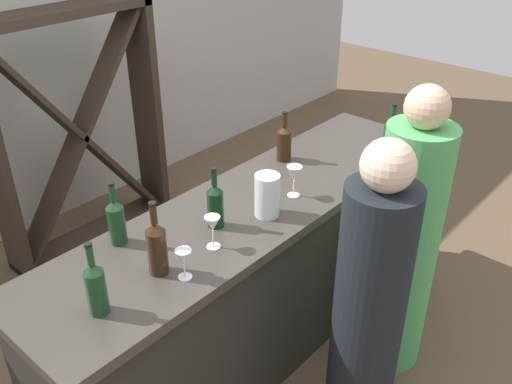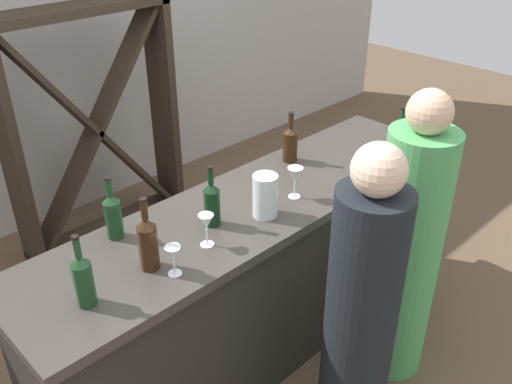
{
  "view_description": "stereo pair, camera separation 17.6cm",
  "coord_description": "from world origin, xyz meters",
  "px_view_note": "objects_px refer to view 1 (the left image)",
  "views": [
    {
      "loc": [
        -1.77,
        -1.56,
        2.4
      ],
      "look_at": [
        0.0,
        0.0,
        1.04
      ],
      "focal_mm": 38.97,
      "sensor_mm": 36.0,
      "label": 1
    },
    {
      "loc": [
        -1.65,
        -1.69,
        2.4
      ],
      "look_at": [
        0.0,
        0.0,
        1.04
      ],
      "focal_mm": 38.97,
      "sensor_mm": 36.0,
      "label": 2
    }
  ],
  "objects_px": {
    "wine_rack": "(79,135)",
    "wine_bottle_second_left_amber_brown": "(157,246)",
    "wine_glass_near_right": "(294,174)",
    "person_center_guest": "(405,246)",
    "wine_bottle_leftmost_olive_green": "(96,287)",
    "wine_bottle_center_olive_green": "(116,221)",
    "person_left_guest": "(368,314)",
    "wine_bottle_second_right_dark_green": "(215,205)",
    "wine_glass_near_left": "(184,258)",
    "wine_bottle_rightmost_amber_brown": "(284,142)",
    "wine_glass_near_center": "(213,225)",
    "water_pitcher": "(267,195)",
    "wine_bottle_far_right_olive_green": "(390,136)"
  },
  "relations": [
    {
      "from": "wine_bottle_second_left_amber_brown",
      "to": "person_left_guest",
      "type": "distance_m",
      "value": 0.96
    },
    {
      "from": "wine_bottle_second_right_dark_green",
      "to": "water_pitcher",
      "type": "xyz_separation_m",
      "value": [
        0.23,
        -0.11,
        -0.01
      ]
    },
    {
      "from": "wine_bottle_second_left_amber_brown",
      "to": "wine_glass_near_right",
      "type": "height_order",
      "value": "wine_bottle_second_left_amber_brown"
    },
    {
      "from": "wine_bottle_second_left_amber_brown",
      "to": "wine_glass_near_center",
      "type": "xyz_separation_m",
      "value": [
        0.27,
        -0.04,
        -0.01
      ]
    },
    {
      "from": "wine_bottle_second_right_dark_green",
      "to": "wine_glass_near_right",
      "type": "height_order",
      "value": "wine_bottle_second_right_dark_green"
    },
    {
      "from": "wine_bottle_second_right_dark_green",
      "to": "wine_glass_near_left",
      "type": "relative_size",
      "value": 2.25
    },
    {
      "from": "person_center_guest",
      "to": "wine_glass_near_center",
      "type": "bearing_deg",
      "value": 48.69
    },
    {
      "from": "wine_glass_near_left",
      "to": "wine_glass_near_right",
      "type": "distance_m",
      "value": 0.81
    },
    {
      "from": "wine_glass_near_center",
      "to": "water_pitcher",
      "type": "relative_size",
      "value": 0.73
    },
    {
      "from": "wine_bottle_leftmost_olive_green",
      "to": "wine_bottle_second_left_amber_brown",
      "type": "relative_size",
      "value": 0.93
    },
    {
      "from": "wine_bottle_far_right_olive_green",
      "to": "person_center_guest",
      "type": "distance_m",
      "value": 0.66
    },
    {
      "from": "wine_bottle_center_olive_green",
      "to": "wine_bottle_second_right_dark_green",
      "type": "height_order",
      "value": "same"
    },
    {
      "from": "wine_bottle_leftmost_olive_green",
      "to": "wine_bottle_rightmost_amber_brown",
      "type": "xyz_separation_m",
      "value": [
        1.43,
        0.28,
        -0.01
      ]
    },
    {
      "from": "wine_bottle_second_right_dark_green",
      "to": "wine_glass_near_left",
      "type": "height_order",
      "value": "wine_bottle_second_right_dark_green"
    },
    {
      "from": "wine_rack",
      "to": "wine_bottle_second_left_amber_brown",
      "type": "relative_size",
      "value": 5.15
    },
    {
      "from": "wine_bottle_center_olive_green",
      "to": "wine_glass_near_left",
      "type": "bearing_deg",
      "value": -86.42
    },
    {
      "from": "wine_glass_near_right",
      "to": "person_center_guest",
      "type": "relative_size",
      "value": 0.1
    },
    {
      "from": "person_center_guest",
      "to": "wine_rack",
      "type": "bearing_deg",
      "value": -2.18
    },
    {
      "from": "wine_bottle_rightmost_amber_brown",
      "to": "wine_glass_near_left",
      "type": "distance_m",
      "value": 1.15
    },
    {
      "from": "wine_bottle_leftmost_olive_green",
      "to": "wine_bottle_second_right_dark_green",
      "type": "bearing_deg",
      "value": 7.0
    },
    {
      "from": "wine_glass_near_center",
      "to": "wine_bottle_leftmost_olive_green",
      "type": "bearing_deg",
      "value": 177.52
    },
    {
      "from": "wine_glass_near_right",
      "to": "person_center_guest",
      "type": "height_order",
      "value": "person_center_guest"
    },
    {
      "from": "wine_bottle_center_olive_green",
      "to": "wine_glass_near_left",
      "type": "relative_size",
      "value": 2.25
    },
    {
      "from": "wine_bottle_second_left_amber_brown",
      "to": "wine_glass_near_left",
      "type": "distance_m",
      "value": 0.12
    },
    {
      "from": "wine_glass_near_right",
      "to": "person_left_guest",
      "type": "distance_m",
      "value": 0.76
    },
    {
      "from": "wine_glass_near_left",
      "to": "person_center_guest",
      "type": "distance_m",
      "value": 1.24
    },
    {
      "from": "wine_rack",
      "to": "wine_bottle_second_left_amber_brown",
      "type": "bearing_deg",
      "value": -112.71
    },
    {
      "from": "water_pitcher",
      "to": "wine_glass_near_right",
      "type": "bearing_deg",
      "value": 3.93
    },
    {
      "from": "wine_bottle_second_right_dark_green",
      "to": "wine_bottle_center_olive_green",
      "type": "bearing_deg",
      "value": 149.0
    },
    {
      "from": "wine_bottle_center_olive_green",
      "to": "wine_bottle_leftmost_olive_green",
      "type": "bearing_deg",
      "value": -135.69
    },
    {
      "from": "wine_bottle_far_right_olive_green",
      "to": "wine_glass_near_left",
      "type": "bearing_deg",
      "value": 178.24
    },
    {
      "from": "wine_bottle_rightmost_amber_brown",
      "to": "wine_bottle_far_right_olive_green",
      "type": "xyz_separation_m",
      "value": [
        0.44,
        -0.41,
        0.01
      ]
    },
    {
      "from": "wine_bottle_center_olive_green",
      "to": "person_left_guest",
      "type": "distance_m",
      "value": 1.17
    },
    {
      "from": "wine_glass_near_right",
      "to": "wine_glass_near_center",
      "type": "bearing_deg",
      "value": -178.81
    },
    {
      "from": "wine_bottle_leftmost_olive_green",
      "to": "wine_bottle_rightmost_amber_brown",
      "type": "relative_size",
      "value": 1.06
    },
    {
      "from": "wine_bottle_far_right_olive_green",
      "to": "person_center_guest",
      "type": "xyz_separation_m",
      "value": [
        -0.41,
        -0.37,
        -0.37
      ]
    },
    {
      "from": "wine_rack",
      "to": "person_left_guest",
      "type": "height_order",
      "value": "wine_rack"
    },
    {
      "from": "wine_bottle_second_right_dark_green",
      "to": "wine_bottle_far_right_olive_green",
      "type": "relative_size",
      "value": 0.96
    },
    {
      "from": "wine_bottle_second_right_dark_green",
      "to": "wine_bottle_far_right_olive_green",
      "type": "xyz_separation_m",
      "value": [
        1.18,
        -0.22,
        0.0
      ]
    },
    {
      "from": "wine_glass_near_left",
      "to": "water_pitcher",
      "type": "distance_m",
      "value": 0.58
    },
    {
      "from": "wine_bottle_rightmost_amber_brown",
      "to": "wine_glass_near_center",
      "type": "height_order",
      "value": "wine_bottle_rightmost_amber_brown"
    },
    {
      "from": "wine_bottle_center_olive_green",
      "to": "person_left_guest",
      "type": "height_order",
      "value": "person_left_guest"
    },
    {
      "from": "wine_glass_near_right",
      "to": "person_center_guest",
      "type": "xyz_separation_m",
      "value": [
        0.31,
        -0.49,
        -0.37
      ]
    },
    {
      "from": "wine_bottle_rightmost_amber_brown",
      "to": "wine_bottle_far_right_olive_green",
      "type": "distance_m",
      "value": 0.61
    },
    {
      "from": "wine_glass_near_right",
      "to": "person_left_guest",
      "type": "xyz_separation_m",
      "value": [
        -0.24,
        -0.61,
        -0.38
      ]
    },
    {
      "from": "wine_bottle_second_left_amber_brown",
      "to": "wine_bottle_far_right_olive_green",
      "type": "relative_size",
      "value": 1.06
    },
    {
      "from": "wine_rack",
      "to": "wine_bottle_second_left_amber_brown",
      "type": "distance_m",
      "value": 1.89
    },
    {
      "from": "wine_bottle_rightmost_amber_brown",
      "to": "wine_glass_near_left",
      "type": "height_order",
      "value": "wine_bottle_rightmost_amber_brown"
    },
    {
      "from": "wine_bottle_center_olive_green",
      "to": "wine_bottle_second_left_amber_brown",
      "type": "bearing_deg",
      "value": -93.66
    },
    {
      "from": "wine_rack",
      "to": "wine_bottle_second_left_amber_brown",
      "type": "xyz_separation_m",
      "value": [
        -0.72,
        -1.73,
        0.27
      ]
    }
  ]
}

